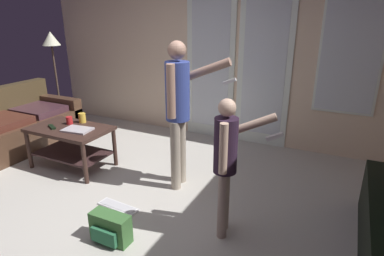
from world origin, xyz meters
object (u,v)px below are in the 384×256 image
at_px(person_child, 227,156).
at_px(coffee_table, 71,138).
at_px(person_adult, 179,103).
at_px(floor_lamp, 52,47).
at_px(tv_remote_black, 52,127).
at_px(laptop_closed, 77,130).
at_px(leather_couch, 1,133).
at_px(cup_by_laptop, 82,118).
at_px(cup_near_edge, 69,120).
at_px(backpack, 110,228).
at_px(loose_keyboard, 118,207).

bearing_deg(person_child, coffee_table, 169.66).
xyz_separation_m(coffee_table, person_adult, (1.42, 0.18, 0.58)).
bearing_deg(coffee_table, floor_lamp, 140.75).
bearing_deg(person_adult, tv_remote_black, -170.17).
distance_m(person_adult, tv_remote_black, 1.68).
xyz_separation_m(person_child, laptop_closed, (-2.00, 0.36, -0.20)).
bearing_deg(tv_remote_black, leather_couch, -153.04).
bearing_deg(person_child, floor_lamp, 156.10).
bearing_deg(cup_by_laptop, person_adult, -1.62).
distance_m(cup_by_laptop, tv_remote_black, 0.37).
distance_m(coffee_table, tv_remote_black, 0.26).
height_order(leather_couch, cup_by_laptop, leather_couch).
bearing_deg(cup_near_edge, person_adult, 2.91).
xyz_separation_m(person_child, floor_lamp, (-3.68, 1.63, 0.57)).
bearing_deg(floor_lamp, leather_couch, -77.13).
relative_size(coffee_table, cup_by_laptop, 8.03).
bearing_deg(cup_near_edge, laptop_closed, -28.01).
xyz_separation_m(leather_couch, tv_remote_black, (1.03, -0.00, 0.24)).
bearing_deg(leather_couch, cup_near_edge, 9.98).
relative_size(leather_couch, laptop_closed, 6.45).
relative_size(coffee_table, floor_lamp, 0.63).
height_order(coffee_table, floor_lamp, floor_lamp).
relative_size(floor_lamp, backpack, 4.40).
bearing_deg(floor_lamp, cup_by_laptop, -33.78).
bearing_deg(leather_couch, coffee_table, 4.47).
relative_size(backpack, cup_near_edge, 3.71).
height_order(person_adult, person_child, person_adult).
relative_size(person_adult, floor_lamp, 1.02).
bearing_deg(loose_keyboard, cup_by_laptop, 146.14).
relative_size(cup_near_edge, tv_remote_black, 0.56).
distance_m(leather_couch, person_child, 3.42).
bearing_deg(coffee_table, leather_couch, -175.53).
xyz_separation_m(backpack, cup_near_edge, (-1.44, 1.03, 0.44)).
relative_size(floor_lamp, cup_by_laptop, 12.74).
distance_m(person_adult, floor_lamp, 3.14).
bearing_deg(cup_by_laptop, coffee_table, -91.98).
bearing_deg(backpack, laptop_closed, 142.77).
bearing_deg(loose_keyboard, backpack, -58.58).
bearing_deg(person_child, loose_keyboard, -174.32).
relative_size(loose_keyboard, laptop_closed, 1.37).
relative_size(coffee_table, tv_remote_black, 5.73).
relative_size(floor_lamp, cup_near_edge, 16.34).
bearing_deg(laptop_closed, floor_lamp, 135.82).
bearing_deg(person_child, person_adult, 142.36).
bearing_deg(floor_lamp, laptop_closed, -37.14).
height_order(leather_couch, floor_lamp, floor_lamp).
bearing_deg(tv_remote_black, person_child, 20.03).
relative_size(person_child, loose_keyboard, 2.72).
distance_m(backpack, cup_by_laptop, 1.82).
bearing_deg(cup_by_laptop, cup_near_edge, -130.87).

